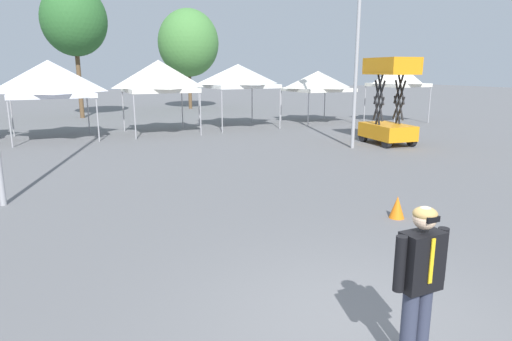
# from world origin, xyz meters

# --- Properties ---
(ground_plane) EXTENTS (140.00, 140.00, 0.00)m
(ground_plane) POSITION_xyz_m (0.00, 0.00, 0.00)
(ground_plane) COLOR slate
(canopy_tent_right_of_center) EXTENTS (3.69, 3.69, 3.47)m
(canopy_tent_right_of_center) POSITION_xyz_m (-3.38, 17.86, 2.68)
(canopy_tent_right_of_center) COLOR #9E9EA3
(canopy_tent_right_of_center) RESTS_ON ground
(canopy_tent_behind_right) EXTENTS (3.29, 3.29, 3.51)m
(canopy_tent_behind_right) POSITION_xyz_m (1.43, 17.80, 2.76)
(canopy_tent_behind_right) COLOR #9E9EA3
(canopy_tent_behind_right) RESTS_ON ground
(canopy_tent_behind_center) EXTENTS (3.64, 3.64, 3.35)m
(canopy_tent_behind_center) POSITION_xyz_m (5.78, 18.46, 2.73)
(canopy_tent_behind_center) COLOR #9E9EA3
(canopy_tent_behind_center) RESTS_ON ground
(canopy_tent_left_of_center) EXTENTS (3.38, 3.38, 2.98)m
(canopy_tent_left_of_center) POSITION_xyz_m (10.90, 18.71, 2.40)
(canopy_tent_left_of_center) COLOR #9E9EA3
(canopy_tent_left_of_center) RESTS_ON ground
(canopy_tent_far_right) EXTENTS (2.82, 2.82, 3.42)m
(canopy_tent_far_right) POSITION_xyz_m (15.30, 16.92, 2.75)
(canopy_tent_far_right) COLOR #9E9EA3
(canopy_tent_far_right) RESTS_ON ground
(scissor_lift) EXTENTS (1.61, 2.42, 3.54)m
(scissor_lift) POSITION_xyz_m (9.38, 10.67, 1.10)
(scissor_lift) COLOR black
(scissor_lift) RESTS_ON ground
(person_foreground) EXTENTS (0.65, 0.26, 1.78)m
(person_foreground) POSITION_xyz_m (0.01, -0.91, 1.03)
(person_foreground) COLOR #33384C
(person_foreground) RESTS_ON ground
(light_pole_near_lift) EXTENTS (0.36, 0.36, 10.04)m
(light_pole_near_lift) POSITION_xyz_m (7.49, 10.45, 5.60)
(light_pole_near_lift) COLOR #9E9EA3
(light_pole_near_lift) RESTS_ON ground
(tree_behind_tents_left) EXTENTS (4.71, 4.71, 7.68)m
(tree_behind_tents_left) POSITION_xyz_m (6.62, 31.02, 5.09)
(tree_behind_tents_left) COLOR brown
(tree_behind_tents_left) RESTS_ON ground
(tree_behind_tents_right) EXTENTS (3.98, 3.98, 8.25)m
(tree_behind_tents_right) POSITION_xyz_m (-1.75, 26.99, 6.04)
(tree_behind_tents_right) COLOR brown
(tree_behind_tents_right) RESTS_ON ground
(traffic_cone_lot_center) EXTENTS (0.32, 0.32, 0.47)m
(traffic_cone_lot_center) POSITION_xyz_m (3.21, 2.98, 0.24)
(traffic_cone_lot_center) COLOR orange
(traffic_cone_lot_center) RESTS_ON ground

